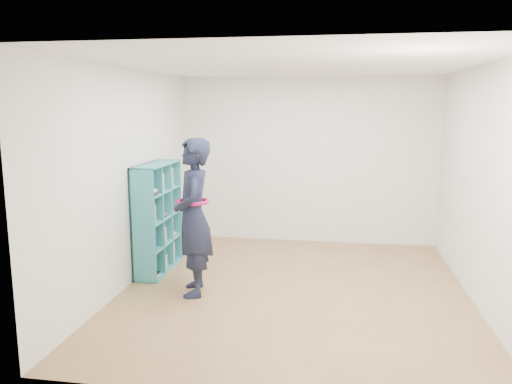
# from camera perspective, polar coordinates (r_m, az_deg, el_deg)

# --- Properties ---
(floor) EXTENTS (4.50, 4.50, 0.00)m
(floor) POSITION_cam_1_polar(r_m,az_deg,el_deg) (6.01, 4.34, -11.21)
(floor) COLOR brown
(floor) RESTS_ON ground
(ceiling) EXTENTS (4.50, 4.50, 0.00)m
(ceiling) POSITION_cam_1_polar(r_m,az_deg,el_deg) (5.62, 4.69, 14.35)
(ceiling) COLOR white
(ceiling) RESTS_ON wall_back
(wall_left) EXTENTS (0.02, 4.50, 2.60)m
(wall_left) POSITION_cam_1_polar(r_m,az_deg,el_deg) (6.17, -14.35, 1.57)
(wall_left) COLOR silver
(wall_left) RESTS_ON floor
(wall_right) EXTENTS (0.02, 4.50, 2.60)m
(wall_right) POSITION_cam_1_polar(r_m,az_deg,el_deg) (5.86, 24.39, 0.56)
(wall_right) COLOR silver
(wall_right) RESTS_ON floor
(wall_back) EXTENTS (4.00, 0.02, 2.60)m
(wall_back) POSITION_cam_1_polar(r_m,az_deg,el_deg) (7.90, 5.90, 3.58)
(wall_back) COLOR silver
(wall_back) RESTS_ON floor
(wall_front) EXTENTS (4.00, 0.02, 2.60)m
(wall_front) POSITION_cam_1_polar(r_m,az_deg,el_deg) (3.48, 1.35, -4.40)
(wall_front) COLOR silver
(wall_front) RESTS_ON floor
(bookshelf) EXTENTS (0.31, 1.07, 1.42)m
(bookshelf) POSITION_cam_1_polar(r_m,az_deg,el_deg) (6.67, -11.36, -3.04)
(bookshelf) COLOR teal
(bookshelf) RESTS_ON floor
(person) EXTENTS (0.59, 0.75, 1.81)m
(person) POSITION_cam_1_polar(r_m,az_deg,el_deg) (5.72, -7.18, -2.87)
(person) COLOR black
(person) RESTS_ON floor
(smartphone) EXTENTS (0.05, 0.10, 0.14)m
(smartphone) POSITION_cam_1_polar(r_m,az_deg,el_deg) (5.79, -8.63, -1.55)
(smartphone) COLOR silver
(smartphone) RESTS_ON person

